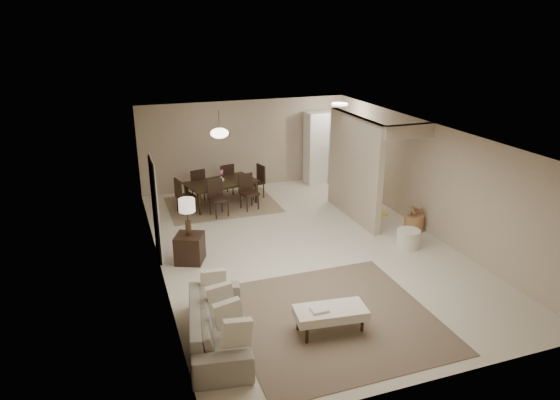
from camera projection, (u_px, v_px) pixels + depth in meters
name	position (u px, v px, depth m)	size (l,w,h in m)	color
floor	(303.00, 247.00, 10.72)	(9.00, 9.00, 0.00)	beige
ceiling	(305.00, 132.00, 9.87)	(9.00, 9.00, 0.00)	white
back_wall	(245.00, 144.00, 14.29)	(6.00, 6.00, 0.00)	tan
left_wall	(156.00, 209.00, 9.36)	(9.00, 9.00, 0.00)	tan
right_wall	(428.00, 178.00, 11.23)	(9.00, 9.00, 0.00)	tan
partition	(354.00, 168.00, 11.96)	(0.15, 2.50, 2.50)	tan
doorway	(155.00, 210.00, 9.98)	(0.04, 0.90, 2.04)	black
pantry_cabinet	(325.00, 147.00, 14.78)	(1.20, 0.55, 2.10)	white
flush_light	(340.00, 104.00, 13.44)	(0.44, 0.44, 0.05)	white
living_rug	(333.00, 318.00, 8.16)	(3.20, 3.20, 0.01)	brown
sofa	(218.00, 324.00, 7.46)	(0.83, 2.14, 0.62)	gray
ottoman_bench	(330.00, 313.00, 7.72)	(1.17, 0.64, 0.40)	beige
side_table	(190.00, 248.00, 9.99)	(0.53, 0.53, 0.58)	black
table_lamp	(187.00, 209.00, 9.70)	(0.32, 0.32, 0.76)	#422E1C
round_pouf	(408.00, 239.00, 10.64)	(0.50, 0.50, 0.39)	beige
wicker_basket	(414.00, 223.00, 11.51)	(0.45, 0.45, 0.38)	#9C663E
dining_rug	(222.00, 205.00, 13.17)	(2.80, 2.10, 0.01)	#7F6F4F
dining_table	(222.00, 193.00, 13.06)	(1.80, 1.01, 0.63)	black
dining_chairs	(222.00, 188.00, 13.01)	(2.46, 2.02, 0.91)	black
vase	(221.00, 179.00, 12.93)	(0.15, 0.15, 0.16)	white
yellow_mat	(370.00, 214.00, 12.50)	(0.80, 0.49, 0.01)	yellow
pendant_light	(219.00, 133.00, 12.52)	(0.46, 0.46, 0.71)	#422E1C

